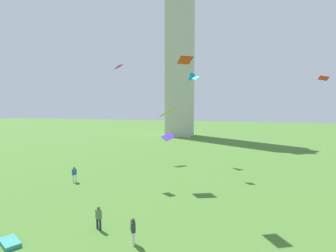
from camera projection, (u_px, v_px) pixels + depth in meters
monument_obelisk at (180, 41)px, 67.12m from camera, size 6.33×6.33×48.24m
person_0 at (74, 174)px, 28.02m from camera, size 0.32×0.50×1.64m
person_1 at (133, 229)px, 15.59m from camera, size 0.42×0.48×1.61m
person_2 at (99, 217)px, 17.41m from camera, size 0.47×0.40×1.57m
kite_flying_0 at (168, 137)px, 36.75m from camera, size 1.81×1.78×1.03m
kite_flying_1 at (324, 78)px, 23.77m from camera, size 0.86×0.53×0.47m
kite_flying_2 at (190, 78)px, 38.94m from camera, size 1.91×1.91×1.54m
kite_flying_3 at (119, 67)px, 29.47m from camera, size 1.15×1.18×0.60m
kite_flying_4 at (185, 60)px, 21.03m from camera, size 1.51×1.70×0.46m
kite_flying_5 at (196, 78)px, 32.36m from camera, size 1.11×1.07×0.63m
kite_flying_6 at (168, 113)px, 27.07m from camera, size 1.91×1.90×0.98m
kite_bundle_0 at (10, 243)px, 15.60m from camera, size 1.82×1.54×0.25m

